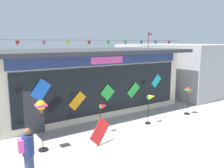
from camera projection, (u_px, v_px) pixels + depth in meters
The scene contains 9 objects.
ground_plane at pixel (164, 136), 10.64m from camera, with size 80.00×80.00×0.00m, color #9E9B99.
kite_shop_building at pixel (85, 79), 14.74m from camera, with size 11.28×6.07×4.80m.
wind_spinner_far_left at pixel (41, 111), 8.91m from camera, with size 0.38×0.38×1.99m.
wind_spinner_left at pixel (103, 112), 10.82m from camera, with size 0.56×0.30×1.38m.
wind_spinner_center_left at pixel (151, 101), 12.08m from camera, with size 0.63×0.29×1.51m.
wind_spinner_center_right at pixel (188, 94), 13.57m from camera, with size 0.34×0.34×1.59m.
person_near_camera at pixel (28, 154), 6.99m from camera, with size 0.46×0.34×1.68m.
display_kite_on_ground at pixel (100, 131), 9.66m from camera, with size 0.56×0.03×1.02m, color red.
neighbour_building at pixel (175, 67), 20.92m from camera, with size 6.36×9.61×3.92m, color #99999E.
Camera 1 is at (-7.55, -7.07, 4.14)m, focal length 38.19 mm.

